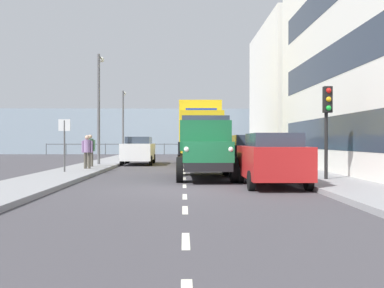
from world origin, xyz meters
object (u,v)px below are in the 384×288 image
Objects in this scene: car_teal_kerbside_2 at (234,151)px; lamp_post_promenade at (99,99)px; traffic_light_near at (327,112)px; pedestrian_couple_a at (87,149)px; car_white_oppositeside_0 at (139,150)px; pedestrian_strolling at (90,148)px; car_navy_kerbside_3 at (224,149)px; car_black_kerbside_1 at (249,154)px; lorry_cargo_yellow at (199,131)px; lamp_post_far at (123,117)px; car_red_kerbside_near at (272,159)px; street_sign at (64,136)px; truck_vintage_green at (205,149)px.

car_teal_kerbside_2 is 8.23m from lamp_post_promenade.
pedestrian_couple_a is at bearing -31.88° from traffic_light_near.
car_white_oppositeside_0 is 2.64× the size of pedestrian_strolling.
car_navy_kerbside_3 is 10.99m from pedestrian_strolling.
lorry_cargo_yellow is at bearing -77.34° from car_black_kerbside_1.
lamp_post_far is (6.08, -9.71, 1.44)m from lorry_cargo_yellow.
traffic_light_near is (-2.10, -0.96, 1.58)m from car_red_kerbside_near.
street_sign is at bearing 76.51° from pedestrian_couple_a.
pedestrian_couple_a is at bearing 52.02° from car_navy_kerbside_3.
traffic_light_near reaches higher than pedestrian_couple_a.
traffic_light_near reaches higher than pedestrian_strolling.
traffic_light_near reaches higher than car_white_oppositeside_0.
car_black_kerbside_1 is at bearing 90.00° from car_navy_kerbside_3.
lorry_cargo_yellow is at bearing -90.87° from truck_vintage_green.
truck_vintage_green is at bearing 124.62° from lamp_post_promenade.
pedestrian_couple_a is at bearing 97.61° from pedestrian_strolling.
car_red_kerbside_near is 16.46m from car_navy_kerbside_3.
lamp_post_promenade is at bearing 35.75° from car_navy_kerbside_3.
pedestrian_couple_a reaches higher than car_red_kerbside_near.
lorry_cargo_yellow is at bearing -141.10° from pedestrian_strolling.
street_sign is (7.97, 5.93, 0.79)m from car_teal_kerbside_2.
lorry_cargo_yellow is 13.50m from car_red_kerbside_near.
pedestrian_strolling reaches higher than car_red_kerbside_near.
car_navy_kerbside_3 and car_white_oppositeside_0 have the same top height.
lamp_post_promenade reaches higher than lamp_post_far.
pedestrian_couple_a reaches higher than car_teal_kerbside_2.
truck_vintage_green is at bearing 81.57° from car_navy_kerbside_3.
car_white_oppositeside_0 is at bearing -113.96° from pedestrian_strolling.
car_teal_kerbside_2 is (-2.03, -7.94, -0.28)m from truck_vintage_green.
lamp_post_promenade is (7.66, -0.22, 2.99)m from car_teal_kerbside_2.
lamp_post_promenade is at bearing -55.38° from truck_vintage_green.
lamp_post_promenade is (9.77, -9.99, 1.41)m from traffic_light_near.
car_teal_kerbside_2 is 2.53× the size of pedestrian_couple_a.
car_white_oppositeside_0 is 8.76m from street_sign.
lorry_cargo_yellow reaches higher than street_sign.
car_teal_kerbside_2 is at bearing 178.36° from lamp_post_promenade.
car_black_kerbside_1 is 1.00× the size of car_white_oppositeside_0.
car_navy_kerbside_3 is at bearing -124.32° from street_sign.
traffic_light_near is (-2.10, 15.50, 1.58)m from car_navy_kerbside_3.
car_red_kerbside_near and car_white_oppositeside_0 have the same top height.
car_white_oppositeside_0 is 6.55m from pedestrian_couple_a.
car_white_oppositeside_0 is 14.58m from traffic_light_near.
lamp_post_promenade is 1.12× the size of lamp_post_far.
car_white_oppositeside_0 is at bearing -66.83° from car_red_kerbside_near.
truck_vintage_green is 10.28m from lamp_post_promenade.
car_navy_kerbside_3 is 12.12m from pedestrian_couple_a.
lamp_post_far is at bearing -66.20° from car_black_kerbside_1.
pedestrian_couple_a is 0.71× the size of street_sign.
car_red_kerbside_near is 14.36m from car_white_oppositeside_0.
lamp_post_promenade reaches higher than car_red_kerbside_near.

